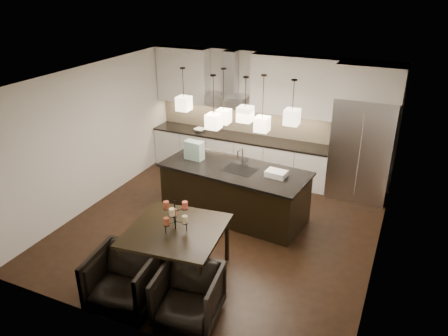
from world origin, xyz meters
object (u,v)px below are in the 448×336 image
at_px(refrigerator, 362,149).
at_px(armchair_left, 123,280).
at_px(armchair_right, 188,296).
at_px(dining_table, 177,252).
at_px(island_body, 234,193).

height_order(refrigerator, armchair_left, refrigerator).
height_order(armchair_left, armchair_right, armchair_left).
distance_m(refrigerator, armchair_right, 4.94).
relative_size(refrigerator, armchair_right, 2.53).
bearing_deg(refrigerator, armchair_left, -117.58).
height_order(dining_table, armchair_right, dining_table).
relative_size(refrigerator, island_body, 0.79).
bearing_deg(armchair_right, dining_table, 120.75).
distance_m(refrigerator, armchair_left, 5.42).
distance_m(dining_table, armchair_right, 0.99).
bearing_deg(armchair_left, dining_table, 60.80).
distance_m(armchair_left, armchair_right, 0.98).
bearing_deg(refrigerator, armchair_right, -107.99).
relative_size(refrigerator, armchair_left, 2.36).
bearing_deg(island_body, dining_table, -86.24).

